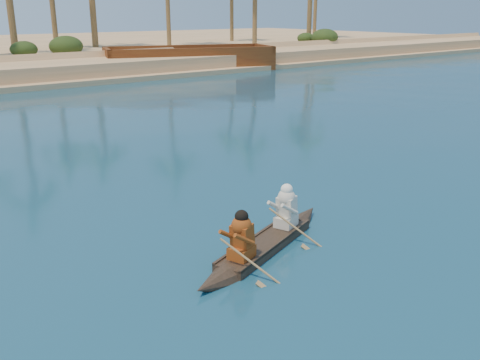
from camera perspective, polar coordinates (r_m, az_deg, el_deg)
canoe at (r=11.21m, az=2.71°, el=-6.11°), size 4.77×2.26×1.33m
barge_right at (r=45.35m, az=-5.42°, el=12.58°), size 14.28×8.72×2.26m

